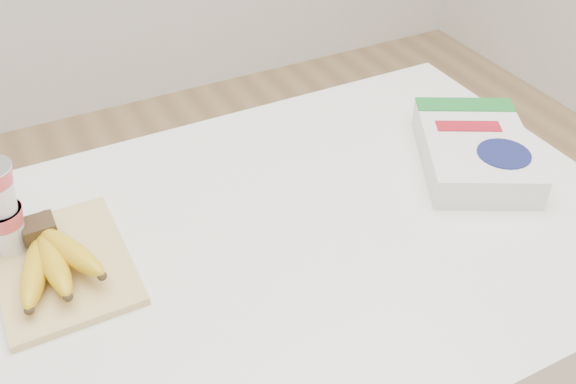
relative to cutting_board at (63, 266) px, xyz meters
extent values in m
cube|color=#E5CA7E|center=(0.00, 0.00, 0.00)|extent=(0.19, 0.26, 0.01)
cube|color=#382816|center=(-0.02, 0.06, 0.03)|extent=(0.05, 0.04, 0.03)
ellipsoid|color=gold|center=(-0.04, -0.02, 0.02)|extent=(0.08, 0.17, 0.05)
sphere|color=#382816|center=(-0.06, -0.09, 0.02)|extent=(0.01, 0.01, 0.01)
ellipsoid|color=gold|center=(-0.01, -0.02, 0.03)|extent=(0.04, 0.17, 0.05)
sphere|color=#382816|center=(-0.01, -0.10, 0.03)|extent=(0.01, 0.01, 0.01)
ellipsoid|color=gold|center=(0.01, -0.02, 0.04)|extent=(0.09, 0.16, 0.05)
sphere|color=#382816|center=(0.04, -0.09, 0.04)|extent=(0.01, 0.01, 0.01)
cube|color=white|center=(0.72, -0.07, 0.02)|extent=(0.29, 0.32, 0.06)
cube|color=#19732B|center=(0.77, 0.03, 0.05)|extent=(0.18, 0.13, 0.00)
cylinder|color=#14194C|center=(0.73, -0.13, 0.05)|extent=(0.12, 0.12, 0.00)
cube|color=maroon|center=(0.73, -0.03, 0.05)|extent=(0.12, 0.08, 0.00)
camera|label=1|loc=(-0.01, -0.76, 0.68)|focal=40.00mm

